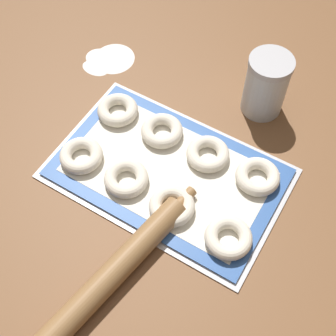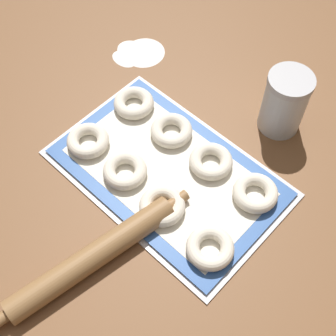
# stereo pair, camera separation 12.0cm
# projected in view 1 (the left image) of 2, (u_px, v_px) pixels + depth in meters

# --- Properties ---
(ground_plane) EXTENTS (2.80, 2.80, 0.00)m
(ground_plane) POSITION_uv_depth(u_px,v_px,m) (167.00, 176.00, 1.07)
(ground_plane) COLOR brown
(baking_tray) EXTENTS (0.52, 0.33, 0.01)m
(baking_tray) POSITION_uv_depth(u_px,v_px,m) (168.00, 173.00, 1.07)
(baking_tray) COLOR silver
(baking_tray) RESTS_ON ground_plane
(baking_mat) EXTENTS (0.50, 0.31, 0.00)m
(baking_mat) POSITION_uv_depth(u_px,v_px,m) (168.00, 172.00, 1.06)
(baking_mat) COLOR #2D569E
(baking_mat) RESTS_ON baking_tray
(bagel_front_far_left) EXTENTS (0.10, 0.10, 0.03)m
(bagel_front_far_left) POSITION_uv_depth(u_px,v_px,m) (81.00, 156.00, 1.07)
(bagel_front_far_left) COLOR silver
(bagel_front_far_left) RESTS_ON baking_mat
(bagel_front_mid_left) EXTENTS (0.10, 0.10, 0.03)m
(bagel_front_mid_left) POSITION_uv_depth(u_px,v_px,m) (126.00, 178.00, 1.03)
(bagel_front_mid_left) COLOR silver
(bagel_front_mid_left) RESTS_ON baking_mat
(bagel_front_mid_right) EXTENTS (0.10, 0.10, 0.03)m
(bagel_front_mid_right) POSITION_uv_depth(u_px,v_px,m) (172.00, 206.00, 1.00)
(bagel_front_mid_right) COLOR silver
(bagel_front_mid_right) RESTS_ON baking_mat
(bagel_front_far_right) EXTENTS (0.10, 0.10, 0.03)m
(bagel_front_far_right) POSITION_uv_depth(u_px,v_px,m) (228.00, 238.00, 0.96)
(bagel_front_far_right) COLOR silver
(bagel_front_far_right) RESTS_ON baking_mat
(bagel_back_far_left) EXTENTS (0.10, 0.10, 0.03)m
(bagel_back_far_left) POSITION_uv_depth(u_px,v_px,m) (118.00, 110.00, 1.14)
(bagel_back_far_left) COLOR silver
(bagel_back_far_left) RESTS_ON baking_mat
(bagel_back_mid_left) EXTENTS (0.10, 0.10, 0.03)m
(bagel_back_mid_left) POSITION_uv_depth(u_px,v_px,m) (162.00, 131.00, 1.10)
(bagel_back_mid_left) COLOR silver
(bagel_back_mid_left) RESTS_ON baking_mat
(bagel_back_mid_right) EXTENTS (0.10, 0.10, 0.03)m
(bagel_back_mid_right) POSITION_uv_depth(u_px,v_px,m) (208.00, 154.00, 1.07)
(bagel_back_mid_right) COLOR silver
(bagel_back_mid_right) RESTS_ON baking_mat
(bagel_back_far_right) EXTENTS (0.10, 0.10, 0.03)m
(bagel_back_far_right) POSITION_uv_depth(u_px,v_px,m) (258.00, 177.00, 1.04)
(bagel_back_far_right) COLOR silver
(bagel_back_far_right) RESTS_ON baking_mat
(flour_canister) EXTENTS (0.10, 0.10, 0.16)m
(flour_canister) POSITION_uv_depth(u_px,v_px,m) (266.00, 85.00, 1.11)
(flour_canister) COLOR silver
(flour_canister) RESTS_ON ground_plane
(rolling_pin) EXTENTS (0.12, 0.47, 0.05)m
(rolling_pin) POSITION_uv_depth(u_px,v_px,m) (116.00, 270.00, 0.92)
(rolling_pin) COLOR olive
(rolling_pin) RESTS_ON ground_plane
(flour_patch_near) EXTENTS (0.11, 0.12, 0.00)m
(flour_patch_near) POSITION_uv_depth(u_px,v_px,m) (114.00, 58.00, 1.26)
(flour_patch_near) COLOR white
(flour_patch_near) RESTS_ON ground_plane
(flour_patch_far) EXTENTS (0.08, 0.05, 0.00)m
(flour_patch_far) POSITION_uv_depth(u_px,v_px,m) (95.00, 68.00, 1.25)
(flour_patch_far) COLOR white
(flour_patch_far) RESTS_ON ground_plane
(flour_patch_side) EXTENTS (0.10, 0.08, 0.00)m
(flour_patch_side) POSITION_uv_depth(u_px,v_px,m) (102.00, 59.00, 1.26)
(flour_patch_side) COLOR white
(flour_patch_side) RESTS_ON ground_plane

